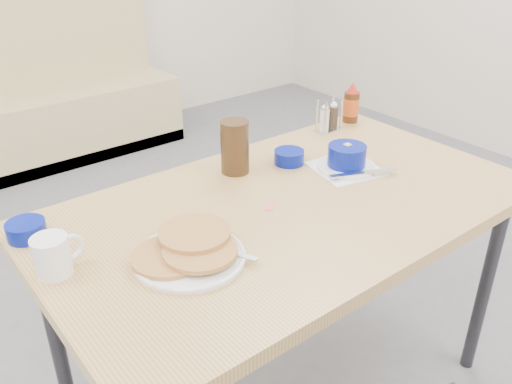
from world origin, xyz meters
TOP-DOWN VIEW (x-y plane):
  - booth_bench at (0.00, 2.78)m, footprint 1.90×0.56m
  - dining_table at (0.00, 0.25)m, footprint 1.40×0.80m
  - pancake_plate at (-0.37, 0.19)m, footprint 0.27×0.27m
  - coffee_mug at (-0.64, 0.33)m, footprint 0.12×0.08m
  - grits_setting at (0.28, 0.30)m, footprint 0.23×0.25m
  - creamer_bowl at (-0.64, 0.52)m, footprint 0.10×0.10m
  - butter_bowl at (0.17, 0.45)m, footprint 0.10×0.10m
  - amber_tumbler at (-0.00, 0.51)m, footprint 0.11×0.11m
  - condiment_caddy at (0.48, 0.58)m, footprint 0.10×0.06m
  - syrup_bottle at (0.61, 0.59)m, footprint 0.06×0.06m
  - sugar_wrapper at (-0.06, 0.26)m, footprint 0.04×0.04m

SIDE VIEW (x-z plane):
  - booth_bench at x=0.00m, z-range -0.26..0.96m
  - dining_table at x=0.00m, z-range 0.32..1.08m
  - sugar_wrapper at x=-0.06m, z-range 0.76..0.76m
  - pancake_plate at x=-0.37m, z-range 0.76..0.80m
  - butter_bowl at x=0.17m, z-range 0.76..0.80m
  - creamer_bowl at x=-0.64m, z-range 0.76..0.80m
  - grits_setting at x=0.28m, z-range 0.75..0.84m
  - condiment_caddy at x=0.48m, z-range 0.74..0.86m
  - coffee_mug at x=-0.64m, z-range 0.76..0.86m
  - syrup_bottle at x=0.61m, z-range 0.75..0.90m
  - amber_tumbler at x=0.00m, z-range 0.76..0.93m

